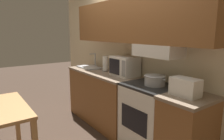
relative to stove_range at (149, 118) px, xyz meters
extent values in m
plane|color=#3D2D23|center=(-0.55, 0.28, -0.46)|extent=(16.00, 16.00, 0.00)
cube|color=beige|center=(-0.55, 0.30, 0.81)|extent=(5.11, 0.05, 2.55)
cube|color=brown|center=(-0.55, 0.12, 1.30)|extent=(2.71, 0.32, 0.64)
cube|color=white|center=(0.00, 0.12, 0.90)|extent=(0.64, 0.34, 0.16)
cube|color=brown|center=(-1.12, -0.01, -0.02)|extent=(1.55, 0.57, 0.89)
cube|color=#84705B|center=(-1.12, -0.01, 0.44)|extent=(1.57, 0.59, 0.04)
cube|color=brown|center=(0.58, -0.01, -0.02)|extent=(0.46, 0.57, 0.89)
cube|color=#84705B|center=(0.58, -0.01, 0.44)|extent=(0.48, 0.59, 0.04)
cube|color=white|center=(0.00, 0.00, -0.02)|extent=(0.67, 0.55, 0.90)
cube|color=black|center=(0.00, 0.00, 0.45)|extent=(0.67, 0.55, 0.03)
cube|color=black|center=(0.00, -0.28, 0.05)|extent=(0.47, 0.01, 0.31)
cylinder|color=black|center=(-0.15, -0.11, 0.46)|extent=(0.09, 0.09, 0.01)
cylinder|color=black|center=(0.15, -0.11, 0.46)|extent=(0.09, 0.09, 0.01)
cylinder|color=black|center=(-0.15, 0.11, 0.46)|extent=(0.09, 0.09, 0.01)
cylinder|color=black|center=(0.15, 0.11, 0.46)|extent=(0.09, 0.09, 0.01)
cylinder|color=#B7BABF|center=(0.04, 0.03, 0.53)|extent=(0.26, 0.26, 0.13)
torus|color=#B7BABF|center=(0.04, 0.03, 0.59)|extent=(0.27, 0.27, 0.01)
cylinder|color=#B7BABF|center=(-0.11, 0.03, 0.57)|extent=(0.05, 0.01, 0.01)
cylinder|color=#B7BABF|center=(0.19, 0.03, 0.57)|extent=(0.05, 0.01, 0.01)
cube|color=white|center=(-0.64, 0.10, 0.62)|extent=(0.42, 0.31, 0.30)
cube|color=black|center=(-0.71, -0.06, 0.62)|extent=(0.26, 0.01, 0.24)
cube|color=gray|center=(-0.48, -0.06, 0.62)|extent=(0.08, 0.01, 0.24)
cube|color=white|center=(0.53, -0.03, 0.56)|extent=(0.30, 0.18, 0.19)
cube|color=black|center=(0.38, -0.03, 0.59)|extent=(0.01, 0.02, 0.02)
cube|color=black|center=(0.43, -0.03, 0.65)|extent=(0.04, 0.13, 0.01)
cube|color=black|center=(0.50, -0.03, 0.65)|extent=(0.04, 0.13, 0.01)
cube|color=black|center=(0.57, -0.03, 0.65)|extent=(0.04, 0.13, 0.01)
cube|color=black|center=(0.64, -0.03, 0.65)|extent=(0.04, 0.13, 0.01)
cube|color=#B7BABF|center=(-1.58, -0.01, 0.47)|extent=(0.50, 0.34, 0.02)
cube|color=#4C4F54|center=(-1.58, -0.02, 0.48)|extent=(0.42, 0.25, 0.01)
cylinder|color=#B7BABF|center=(-1.58, 0.12, 0.61)|extent=(0.02, 0.02, 0.24)
cylinder|color=#B7BABF|center=(-1.58, 0.06, 0.73)|extent=(0.02, 0.12, 0.02)
cylinder|color=black|center=(-1.13, 0.06, 0.47)|extent=(0.12, 0.12, 0.01)
cylinder|color=white|center=(-1.13, 0.06, 0.60)|extent=(0.10, 0.10, 0.26)
cube|color=#B27F4C|center=(-1.23, -1.41, -0.10)|extent=(0.06, 0.06, 0.73)
camera|label=1|loc=(1.75, -1.87, 1.14)|focal=32.00mm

